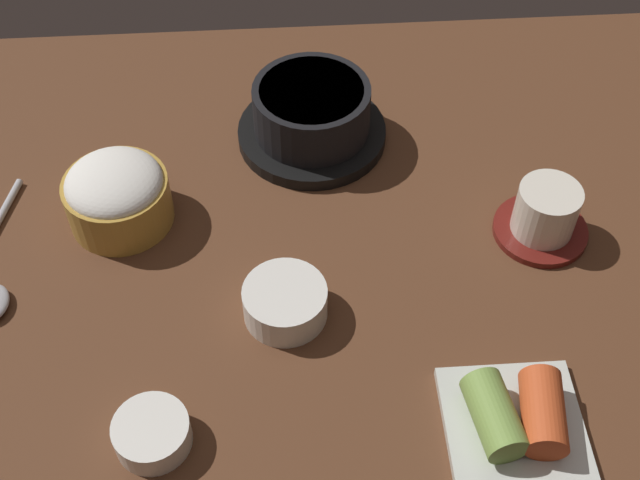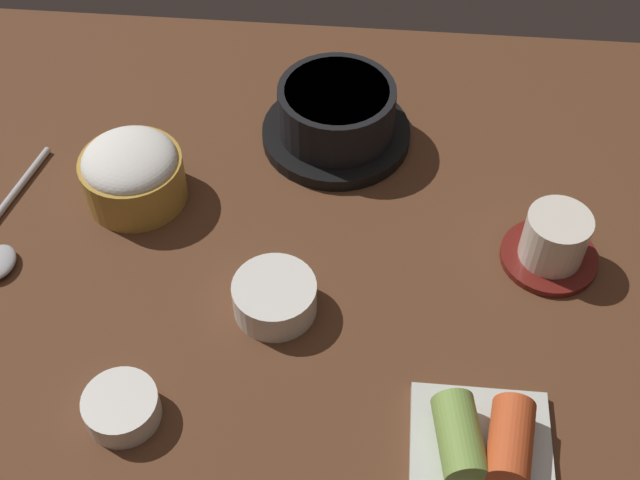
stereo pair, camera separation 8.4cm
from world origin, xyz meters
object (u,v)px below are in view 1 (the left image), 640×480
tea_cup_with_saucer (546,217)px  side_bowl_near (152,433)px  banchan_cup_center (285,302)px  kimchi_plate (517,419)px  rice_bowl (117,194)px  stone_pot (312,115)px

tea_cup_with_saucer → side_bowl_near: bearing=-151.7°
tea_cup_with_saucer → banchan_cup_center: tea_cup_with_saucer is taller
tea_cup_with_saucer → kimchi_plate: 23.53cm
rice_bowl → banchan_cup_center: 21.93cm
tea_cup_with_saucer → side_bowl_near: size_ratio=1.47×
rice_bowl → tea_cup_with_saucer: bearing=-6.9°
rice_bowl → banchan_cup_center: rice_bowl is taller
banchan_cup_center → side_bowl_near: size_ratio=1.22×
tea_cup_with_saucer → banchan_cup_center: size_ratio=1.21×
banchan_cup_center → side_bowl_near: banchan_cup_center is taller
tea_cup_with_saucer → stone_pot: bearing=144.7°
rice_bowl → side_bowl_near: (4.96, -26.58, -2.21)cm
stone_pot → tea_cup_with_saucer: stone_pot is taller
rice_bowl → tea_cup_with_saucer: (44.42, -5.37, -0.85)cm
kimchi_plate → rice_bowl: bearing=143.1°
side_bowl_near → kimchi_plate: bearing=-1.8°
tea_cup_with_saucer → side_bowl_near: (-39.46, -21.22, -1.36)cm
tea_cup_with_saucer → banchan_cup_center: bearing=-163.1°
stone_pot → tea_cup_with_saucer: (23.31, -16.51, -0.64)cm
kimchi_plate → tea_cup_with_saucer: bearing=70.7°
tea_cup_with_saucer → banchan_cup_center: (-27.39, -8.33, -0.95)cm
stone_pot → tea_cup_with_saucer: 28.57cm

